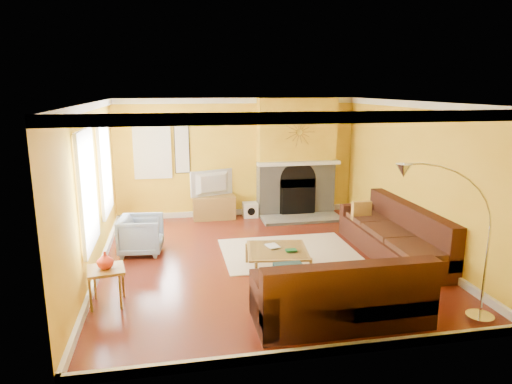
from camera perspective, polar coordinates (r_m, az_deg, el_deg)
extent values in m
cube|color=maroon|center=(8.02, 0.93, -8.56)|extent=(5.50, 6.00, 0.02)
cube|color=white|center=(7.47, 1.01, 11.26)|extent=(5.50, 6.00, 0.02)
cube|color=yellow|center=(10.55, -2.37, 4.32)|extent=(5.50, 0.02, 2.70)
cube|color=yellow|center=(4.82, 8.32, -6.32)|extent=(5.50, 0.02, 2.70)
cube|color=yellow|center=(7.58, -19.93, 0.12)|extent=(0.02, 6.00, 2.70)
cube|color=yellow|center=(8.62, 19.26, 1.65)|extent=(0.02, 6.00, 2.70)
cube|color=white|center=(8.80, -18.47, 2.93)|extent=(0.06, 1.22, 1.72)
cube|color=white|center=(6.96, -20.44, 0.26)|extent=(0.06, 1.22, 1.72)
cube|color=white|center=(10.36, -12.83, 4.98)|extent=(0.82, 0.06, 1.22)
cube|color=white|center=(10.36, -9.23, 5.41)|extent=(0.34, 0.04, 1.14)
cube|color=white|center=(10.41, 5.38, 3.61)|extent=(1.92, 0.22, 0.08)
cube|color=gray|center=(10.39, 5.72, -3.32)|extent=(1.80, 0.70, 0.06)
cube|color=beige|center=(8.39, 4.13, -7.46)|extent=(2.40, 1.80, 0.02)
cube|color=olive|center=(10.42, -5.26, -1.94)|extent=(0.95, 0.43, 0.52)
imported|color=black|center=(10.30, -5.32, 1.05)|extent=(1.01, 0.47, 0.59)
cube|color=white|center=(10.56, -0.75, -2.23)|extent=(0.33, 0.33, 0.33)
imported|color=gray|center=(8.48, -14.14, -5.21)|extent=(0.83, 0.81, 0.69)
imported|color=red|center=(6.57, -18.34, -8.09)|extent=(0.28, 0.28, 0.24)
imported|color=white|center=(7.49, 1.43, -6.88)|extent=(0.24, 0.29, 0.02)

